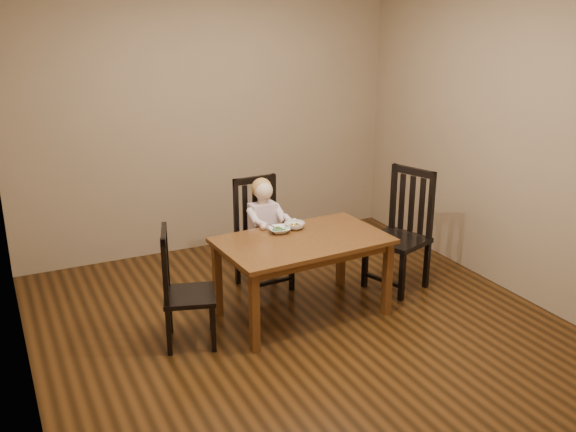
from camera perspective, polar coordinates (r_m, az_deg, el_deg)
name	(u,v)px	position (r m, az deg, el deg)	size (l,w,h in m)	color
room	(299,161)	(4.75, 0.98, 4.88)	(4.01, 4.01, 2.71)	#47280F
dining_table	(303,248)	(5.16, 1.30, -2.84)	(1.38, 0.88, 0.67)	#4B2711
chair_child	(261,236)	(5.74, -2.38, -1.77)	(0.45, 0.43, 1.00)	black
chair_left	(183,290)	(4.85, -9.32, -6.49)	(0.48, 0.49, 0.91)	black
chair_right	(401,232)	(5.80, 10.04, -1.40)	(0.57, 0.59, 1.08)	black
toddler	(264,223)	(5.65, -2.17, -0.62)	(0.31, 0.39, 0.54)	silver
bowl_peas	(279,230)	(5.26, -0.79, -1.24)	(0.18, 0.18, 0.04)	silver
bowl_veg	(295,226)	(5.34, 0.59, -0.85)	(0.17, 0.17, 0.05)	silver
fork	(276,229)	(5.21, -1.07, -1.15)	(0.09, 0.11, 0.05)	silver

